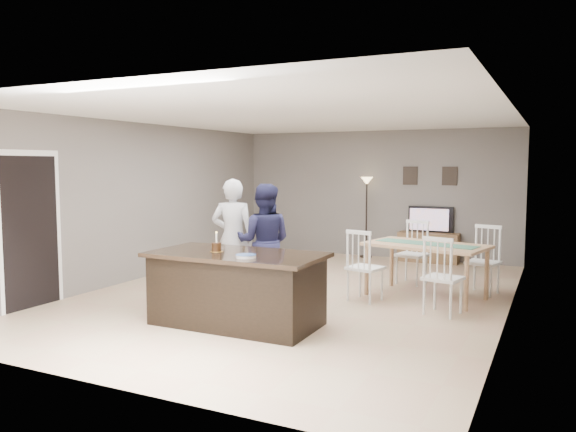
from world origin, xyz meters
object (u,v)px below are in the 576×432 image
at_px(man, 264,242).
at_px(birthday_cake, 217,247).
at_px(woman, 233,238).
at_px(dining_table, 426,253).
at_px(television, 430,220).
at_px(kitchen_island, 237,288).
at_px(tv_console, 428,247).
at_px(plate_stack, 246,256).
at_px(floor_lamp, 367,195).

xyz_separation_m(man, birthday_cake, (0.06, -1.36, 0.11)).
height_order(woman, dining_table, woman).
distance_m(woman, dining_table, 2.89).
relative_size(television, dining_table, 0.41).
relative_size(kitchen_island, birthday_cake, 8.61).
xyz_separation_m(tv_console, birthday_cake, (-1.47, -5.60, 0.66)).
xyz_separation_m(kitchen_island, woman, (-0.83, 1.28, 0.43)).
bearing_deg(tv_console, plate_stack, -98.82).
distance_m(man, plate_stack, 1.73).
relative_size(kitchen_island, television, 2.35).
distance_m(kitchen_island, birthday_cake, 0.57).
relative_size(television, floor_lamp, 0.53).
xyz_separation_m(television, dining_table, (0.60, -3.18, -0.19)).
relative_size(woman, plate_stack, 7.32).
distance_m(kitchen_island, tv_console, 5.70).
height_order(dining_table, floor_lamp, floor_lamp).
bearing_deg(woman, floor_lamp, -118.75).
relative_size(tv_console, man, 0.70).
relative_size(kitchen_island, plate_stack, 8.88).
bearing_deg(woman, birthday_cake, 93.46).
height_order(woman, floor_lamp, woman).
xyz_separation_m(birthday_cake, plate_stack, (0.56, -0.25, -0.04)).
xyz_separation_m(woman, birthday_cake, (0.55, -1.30, 0.07)).
relative_size(man, birthday_cake, 6.82).
xyz_separation_m(kitchen_island, television, (1.20, 5.64, 0.41)).
bearing_deg(plate_stack, man, 111.17).
bearing_deg(tv_console, television, 90.00).
bearing_deg(plate_stack, kitchen_island, 136.65).
xyz_separation_m(tv_console, dining_table, (0.60, -3.11, 0.37)).
relative_size(dining_table, floor_lamp, 1.31).
bearing_deg(kitchen_island, tv_console, 77.84).
bearing_deg(tv_console, birthday_cake, -104.73).
height_order(man, dining_table, man).
xyz_separation_m(television, birthday_cake, (-1.47, -5.67, 0.10)).
height_order(plate_stack, floor_lamp, floor_lamp).
bearing_deg(dining_table, man, -139.58).
distance_m(man, birthday_cake, 1.37).
bearing_deg(dining_table, plate_stack, -106.18).
bearing_deg(man, birthday_cake, 74.52).
relative_size(tv_console, television, 1.31).
bearing_deg(tv_console, woman, -115.26).
distance_m(woman, plate_stack, 1.91).
xyz_separation_m(tv_console, man, (-1.53, -4.23, 0.55)).
distance_m(birthday_cake, floor_lamp, 5.63).
xyz_separation_m(kitchen_island, dining_table, (1.80, 2.46, 0.21)).
bearing_deg(plate_stack, woman, 125.79).
height_order(tv_console, dining_table, dining_table).
bearing_deg(dining_table, kitchen_island, -113.53).
xyz_separation_m(woman, plate_stack, (1.12, -1.55, 0.03)).
relative_size(kitchen_island, tv_console, 1.79).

